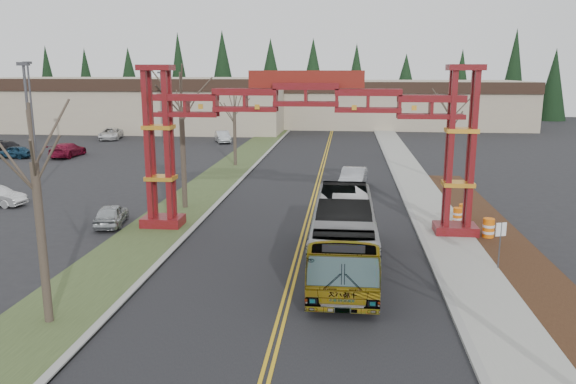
# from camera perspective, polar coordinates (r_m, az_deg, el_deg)

# --- Properties ---
(road) EXTENTS (12.00, 110.00, 0.02)m
(road) POSITION_cam_1_polar(r_m,az_deg,el_deg) (37.55, 2.55, -0.98)
(road) COLOR black
(road) RESTS_ON ground
(lane_line_left) EXTENTS (0.12, 100.00, 0.01)m
(lane_line_left) POSITION_cam_1_polar(r_m,az_deg,el_deg) (37.55, 2.37, -0.96)
(lane_line_left) COLOR gold
(lane_line_left) RESTS_ON road
(lane_line_right) EXTENTS (0.12, 100.00, 0.01)m
(lane_line_right) POSITION_cam_1_polar(r_m,az_deg,el_deg) (37.54, 2.74, -0.97)
(lane_line_right) COLOR gold
(lane_line_right) RESTS_ON road
(curb_right) EXTENTS (0.30, 110.00, 0.15)m
(curb_right) POSITION_cam_1_polar(r_m,az_deg,el_deg) (37.68, 11.93, -1.09)
(curb_right) COLOR gray
(curb_right) RESTS_ON ground
(sidewalk_right) EXTENTS (2.60, 110.00, 0.14)m
(sidewalk_right) POSITION_cam_1_polar(r_m,az_deg,el_deg) (37.87, 14.11, -1.14)
(sidewalk_right) COLOR gray
(sidewalk_right) RESTS_ON ground
(landscape_strip) EXTENTS (2.60, 50.00, 0.12)m
(landscape_strip) POSITION_cam_1_polar(r_m,az_deg,el_deg) (24.48, 25.10, -9.38)
(landscape_strip) COLOR black
(landscape_strip) RESTS_ON ground
(grass_median) EXTENTS (4.00, 110.00, 0.08)m
(grass_median) POSITION_cam_1_polar(r_m,az_deg,el_deg) (38.83, -9.31, -0.65)
(grass_median) COLOR #364723
(grass_median) RESTS_ON ground
(curb_left) EXTENTS (0.30, 110.00, 0.15)m
(curb_left) POSITION_cam_1_polar(r_m,az_deg,el_deg) (38.38, -6.65, -0.66)
(curb_left) COLOR gray
(curb_left) RESTS_ON ground
(gateway_arch) EXTENTS (18.20, 1.60, 8.90)m
(gateway_arch) POSITION_cam_1_polar(r_m,az_deg,el_deg) (29.68, 1.83, 7.19)
(gateway_arch) COLOR #59110B
(gateway_arch) RESTS_ON ground
(retail_building_west) EXTENTS (46.00, 22.30, 7.50)m
(retail_building_west) POSITION_cam_1_polar(r_m,az_deg,el_deg) (89.56, -15.23, 8.74)
(retail_building_west) COLOR tan
(retail_building_west) RESTS_ON ground
(retail_building_east) EXTENTS (38.00, 20.30, 7.00)m
(retail_building_east) POSITION_cam_1_polar(r_m,az_deg,el_deg) (91.92, 11.03, 8.86)
(retail_building_east) COLOR tan
(retail_building_east) RESTS_ON ground
(conifer_treeline) EXTENTS (116.10, 5.60, 13.00)m
(conifer_treeline) POSITION_cam_1_polar(r_m,az_deg,el_deg) (103.53, 5.04, 11.04)
(conifer_treeline) COLOR black
(conifer_treeline) RESTS_ON ground
(transit_bus) EXTENTS (2.65, 11.15, 3.10)m
(transit_bus) POSITION_cam_1_polar(r_m,az_deg,el_deg) (24.82, 5.65, -4.31)
(transit_bus) COLOR #B5B7BD
(transit_bus) RESTS_ON ground
(silver_sedan) EXTENTS (2.30, 5.02, 1.59)m
(silver_sedan) POSITION_cam_1_polar(r_m,az_deg,el_deg) (41.43, 6.65, 1.31)
(silver_sedan) COLOR #A5A8AD
(silver_sedan) RESTS_ON ground
(parked_car_near_a) EXTENTS (2.12, 3.84, 1.24)m
(parked_car_near_a) POSITION_cam_1_polar(r_m,az_deg,el_deg) (33.26, -17.51, -2.21)
(parked_car_near_a) COLOR #9FA4A6
(parked_car_near_a) RESTS_ON ground
(parked_car_mid_a) EXTENTS (2.08, 5.03, 1.45)m
(parked_car_mid_a) POSITION_cam_1_polar(r_m,az_deg,el_deg) (61.21, -21.49, 4.01)
(parked_car_mid_a) COLOR maroon
(parked_car_mid_a) RESTS_ON ground
(parked_car_mid_b) EXTENTS (3.75, 1.72, 1.25)m
(parked_car_mid_b) POSITION_cam_1_polar(r_m,az_deg,el_deg) (62.52, -26.02, 3.68)
(parked_car_mid_b) COLOR #16354F
(parked_car_mid_b) RESTS_ON ground
(parked_car_far_a) EXTENTS (2.93, 4.53, 1.41)m
(parked_car_far_a) POSITION_cam_1_polar(r_m,az_deg,el_deg) (68.91, -6.66, 5.59)
(parked_car_far_a) COLOR silver
(parked_car_far_a) RESTS_ON ground
(parked_car_far_b) EXTENTS (3.45, 5.60, 1.45)m
(parked_car_far_b) POSITION_cam_1_polar(r_m,az_deg,el_deg) (75.11, -17.56, 5.67)
(parked_car_far_b) COLOR white
(parked_car_far_b) RESTS_ON ground
(parked_car_far_c) EXTENTS (4.79, 3.35, 1.29)m
(parked_car_far_c) POSITION_cam_1_polar(r_m,az_deg,el_deg) (66.17, -26.49, 4.06)
(parked_car_far_c) COLOR black
(parked_car_far_c) RESTS_ON ground
(bare_tree_median_near) EXTENTS (2.94, 2.94, 7.60)m
(bare_tree_median_near) POSITION_cam_1_polar(r_m,az_deg,el_deg) (20.15, -24.39, 2.63)
(bare_tree_median_near) COLOR #382D26
(bare_tree_median_near) RESTS_ON ground
(bare_tree_median_mid) EXTENTS (3.23, 3.23, 8.52)m
(bare_tree_median_mid) POSITION_cam_1_polar(r_m,az_deg,el_deg) (35.42, -10.79, 8.37)
(bare_tree_median_mid) COLOR #382D26
(bare_tree_median_mid) RESTS_ON ground
(bare_tree_median_far) EXTENTS (2.95, 2.95, 6.88)m
(bare_tree_median_far) POSITION_cam_1_polar(r_m,az_deg,el_deg) (51.34, -5.47, 8.07)
(bare_tree_median_far) COLOR #382D26
(bare_tree_median_far) RESTS_ON ground
(bare_tree_right_far) EXTENTS (3.09, 3.09, 7.32)m
(bare_tree_right_far) POSITION_cam_1_polar(r_m,az_deg,el_deg) (44.39, 16.30, 7.44)
(bare_tree_right_far) COLOR #382D26
(bare_tree_right_far) RESTS_ON ground
(light_pole_near) EXTENTS (0.80, 0.40, 9.17)m
(light_pole_near) POSITION_cam_1_polar(r_m,az_deg,el_deg) (43.94, -24.87, 6.83)
(light_pole_near) COLOR #3F3F44
(light_pole_near) RESTS_ON ground
(light_pole_mid) EXTENTS (0.82, 0.41, 9.50)m
(light_pole_mid) POSITION_cam_1_polar(r_m,az_deg,el_deg) (65.32, -24.66, 8.43)
(light_pole_mid) COLOR #3F3F44
(light_pole_mid) RESTS_ON ground
(light_pole_far) EXTENTS (0.73, 0.37, 8.47)m
(light_pole_far) POSITION_cam_1_polar(r_m,az_deg,el_deg) (70.90, -12.68, 8.97)
(light_pole_far) COLOR #3F3F44
(light_pole_far) RESTS_ON ground
(street_sign) EXTENTS (0.48, 0.20, 2.18)m
(street_sign) POSITION_cam_1_polar(r_m,az_deg,el_deg) (26.04, 20.78, -4.24)
(street_sign) COLOR #3F3F44
(street_sign) RESTS_ON ground
(barrel_south) EXTENTS (0.60, 0.60, 1.11)m
(barrel_south) POSITION_cam_1_polar(r_m,az_deg,el_deg) (30.94, 19.68, -3.55)
(barrel_south) COLOR orange
(barrel_south) RESTS_ON ground
(barrel_mid) EXTENTS (0.52, 0.52, 0.97)m
(barrel_mid) POSITION_cam_1_polar(r_m,az_deg,el_deg) (33.38, 16.82, -2.36)
(barrel_mid) COLOR orange
(barrel_mid) RESTS_ON ground
(barrel_north) EXTENTS (0.54, 0.54, 1.00)m
(barrel_north) POSITION_cam_1_polar(r_m,az_deg,el_deg) (34.22, 17.38, -2.01)
(barrel_north) COLOR orange
(barrel_north) RESTS_ON ground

